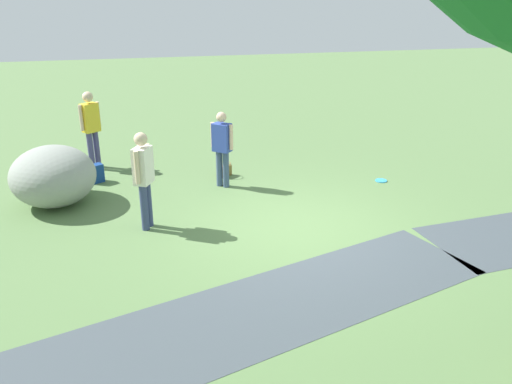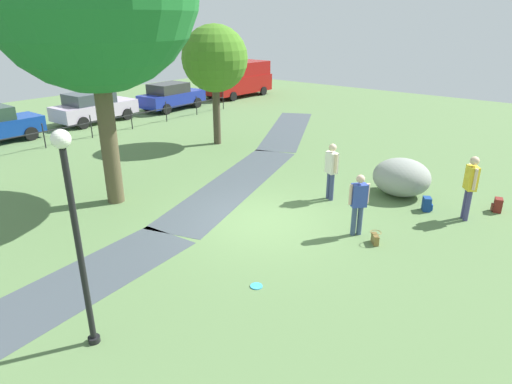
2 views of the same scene
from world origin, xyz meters
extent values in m
plane|color=#577646|center=(0.00, 0.00, 0.00)|extent=(48.00, 48.00, 0.00)
cube|color=#3F474E|center=(-6.02, 0.91, 0.00)|extent=(8.12, 2.39, 0.01)
cube|color=#3F474E|center=(1.79, 2.45, 0.00)|extent=(8.14, 3.96, 0.01)
cube|color=#3F474E|center=(9.16, 5.48, 0.00)|extent=(7.87, 5.20, 0.01)
cylinder|color=brown|center=(-1.59, 4.22, 2.02)|extent=(0.48, 0.48, 4.04)
cylinder|color=#473E2E|center=(5.08, 6.38, 1.31)|extent=(0.31, 0.31, 2.62)
sphere|color=#457A22|center=(5.08, 6.38, 3.57)|extent=(2.71, 2.71, 2.71)
cylinder|color=black|center=(-5.51, -0.79, 0.05)|extent=(0.20, 0.20, 0.10)
cylinder|color=black|center=(-5.51, -0.79, 1.69)|extent=(0.10, 0.10, 3.39)
sphere|color=white|center=(-5.51, -0.79, 3.53)|extent=(0.28, 0.28, 0.28)
ellipsoid|color=gray|center=(4.23, -2.18, 0.57)|extent=(1.80, 1.91, 1.15)
cylinder|color=#3B4E72|center=(0.97, -2.43, 0.39)|extent=(0.13, 0.13, 0.78)
cylinder|color=#3B4E72|center=(0.85, -2.33, 0.39)|extent=(0.13, 0.13, 0.78)
cube|color=#3148A5|center=(0.91, -2.38, 1.07)|extent=(0.43, 0.42, 0.58)
cylinder|color=beige|center=(1.07, -2.52, 1.10)|extent=(0.08, 0.08, 0.52)
cylinder|color=beige|center=(0.74, -2.24, 1.10)|extent=(0.08, 0.08, 0.52)
sphere|color=beige|center=(0.91, -2.38, 1.49)|extent=(0.21, 0.21, 0.21)
cylinder|color=navy|center=(2.51, -0.74, 0.42)|extent=(0.13, 0.13, 0.84)
cylinder|color=navy|center=(2.59, -0.60, 0.42)|extent=(0.13, 0.13, 0.84)
cube|color=silver|center=(2.55, -0.67, 1.15)|extent=(0.38, 0.43, 0.63)
cylinder|color=beige|center=(2.45, -0.87, 1.19)|extent=(0.08, 0.08, 0.56)
cylinder|color=beige|center=(2.65, -0.48, 1.19)|extent=(0.08, 0.08, 0.56)
sphere|color=beige|center=(2.55, -0.67, 1.61)|extent=(0.23, 0.23, 0.23)
cylinder|color=#413D6F|center=(3.66, -4.21, 0.43)|extent=(0.13, 0.13, 0.86)
cylinder|color=#413D6F|center=(3.53, -4.31, 0.43)|extent=(0.13, 0.13, 0.86)
cube|color=yellow|center=(3.59, -4.26, 1.19)|extent=(0.43, 0.41, 0.65)
cylinder|color=beige|center=(3.77, -4.13, 1.22)|extent=(0.08, 0.08, 0.58)
cylinder|color=beige|center=(3.42, -4.39, 1.22)|extent=(0.08, 0.08, 0.58)
sphere|color=beige|center=(3.59, -4.26, 1.66)|extent=(0.23, 0.23, 0.23)
cube|color=brown|center=(0.75, -2.97, 0.12)|extent=(0.33, 0.29, 0.24)
torus|color=brown|center=(0.75, -2.97, 0.30)|extent=(0.38, 0.38, 0.02)
cube|color=navy|center=(3.52, -3.24, 0.20)|extent=(0.34, 0.32, 0.40)
cube|color=navy|center=(3.59, -3.36, 0.12)|extent=(0.20, 0.15, 0.18)
cube|color=maroon|center=(4.71, -4.84, 0.20)|extent=(0.32, 0.27, 0.40)
cube|color=brown|center=(4.67, -4.71, 0.12)|extent=(0.20, 0.11, 0.18)
cylinder|color=#349BCB|center=(-2.50, -1.89, 0.01)|extent=(0.25, 0.25, 0.02)
cube|color=#232326|center=(0.00, 11.50, 0.70)|extent=(22.00, 0.04, 0.04)
cylinder|color=black|center=(0.00, 11.50, 0.53)|extent=(0.05, 0.05, 1.05)
cylinder|color=black|center=(2.20, 11.50, 0.53)|extent=(0.05, 0.05, 1.05)
cylinder|color=black|center=(4.40, 11.50, 0.53)|extent=(0.05, 0.05, 1.05)
cylinder|color=black|center=(6.60, 11.50, 0.53)|extent=(0.05, 0.05, 1.05)
cylinder|color=black|center=(8.80, 11.50, 0.53)|extent=(0.05, 0.05, 1.05)
cylinder|color=black|center=(11.00, 11.50, 0.53)|extent=(0.05, 0.05, 1.05)
cylinder|color=black|center=(0.25, 14.80, 0.30)|extent=(0.60, 0.16, 0.60)
cylinder|color=black|center=(0.26, 13.22, 0.30)|extent=(0.60, 0.16, 0.60)
cube|color=#C2ADC9|center=(4.20, 14.28, 0.65)|extent=(4.33, 1.86, 0.70)
cube|color=#363F45|center=(3.95, 14.27, 1.28)|extent=(2.28, 1.65, 0.56)
cylinder|color=black|center=(5.50, 15.18, 0.30)|extent=(0.61, 0.18, 0.60)
cylinder|color=black|center=(5.56, 13.47, 0.30)|extent=(0.61, 0.18, 0.60)
cylinder|color=black|center=(2.85, 15.09, 0.30)|extent=(0.61, 0.18, 0.60)
cylinder|color=black|center=(2.91, 13.38, 0.30)|extent=(0.61, 0.18, 0.60)
cube|color=navy|center=(9.04, 13.80, 0.65)|extent=(4.18, 1.86, 0.70)
cube|color=#2D2E2E|center=(8.79, 13.78, 1.28)|extent=(2.21, 1.62, 0.56)
cylinder|color=black|center=(10.26, 14.68, 0.30)|extent=(0.61, 0.19, 0.60)
cylinder|color=black|center=(10.35, 13.05, 0.30)|extent=(0.61, 0.19, 0.60)
cylinder|color=black|center=(7.73, 14.55, 0.30)|extent=(0.61, 0.19, 0.60)
cylinder|color=black|center=(7.82, 12.91, 0.30)|extent=(0.61, 0.19, 0.60)
cube|color=maroon|center=(15.03, 13.93, 0.85)|extent=(5.10, 2.37, 1.10)
cube|color=maroon|center=(15.03, 13.93, 1.85)|extent=(4.85, 2.25, 0.90)
cylinder|color=black|center=(16.63, 14.99, 0.30)|extent=(0.60, 0.18, 0.60)
cylinder|color=black|center=(16.56, 12.78, 0.30)|extent=(0.60, 0.18, 0.60)
cylinder|color=black|center=(13.51, 15.09, 0.30)|extent=(0.60, 0.18, 0.60)
cylinder|color=black|center=(13.44, 12.88, 0.30)|extent=(0.60, 0.18, 0.60)
camera|label=1|loc=(2.62, 7.90, 3.99)|focal=36.82mm
camera|label=2|loc=(-8.51, -6.71, 5.11)|focal=31.10mm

